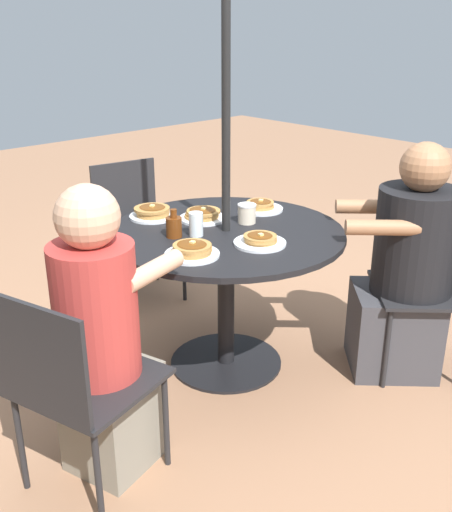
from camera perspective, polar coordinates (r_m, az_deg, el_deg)
ground_plane at (r=3.16m, az=0.00°, el=-10.12°), size 12.00×12.00×0.00m
patio_table at (r=2.89m, az=0.00°, el=-0.00°), size 1.13×1.13×0.73m
umbrella_pole at (r=2.72m, az=0.00°, el=11.71°), size 0.04×0.04×2.39m
patio_chair_north at (r=2.21m, az=-14.47°, el=-11.37°), size 0.56×0.56×0.84m
diner_north at (r=2.28m, az=-11.62°, el=-8.20°), size 0.41×0.51×1.16m
patio_chair_east at (r=3.08m, az=19.83°, el=-2.18°), size 0.64×0.64×0.84m
diner_east at (r=3.02m, az=16.78°, el=-1.57°), size 0.63×0.63×1.16m
patio_chair_south at (r=3.79m, az=-8.71°, el=3.32°), size 0.52×0.52×0.84m
pancake_plate_a at (r=2.53m, az=-3.22°, el=0.50°), size 0.23×0.23×0.06m
pancake_plate_b at (r=2.99m, az=-2.24°, el=3.90°), size 0.23×0.23×0.06m
pancake_plate_c at (r=3.04m, az=-7.00°, el=4.10°), size 0.23×0.23×0.07m
pancake_plate_d at (r=2.66m, az=3.26°, el=1.46°), size 0.23×0.23×0.05m
pancake_plate_e at (r=3.15m, az=3.28°, el=4.73°), size 0.23×0.23×0.06m
syrup_bottle at (r=2.75m, az=-5.00°, el=2.85°), size 0.09×0.07×0.13m
coffee_cup at (r=2.93m, az=2.00°, el=4.07°), size 0.09×0.09×0.09m
drinking_glass_a at (r=2.75m, az=-2.87°, el=3.04°), size 0.07×0.07×0.11m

